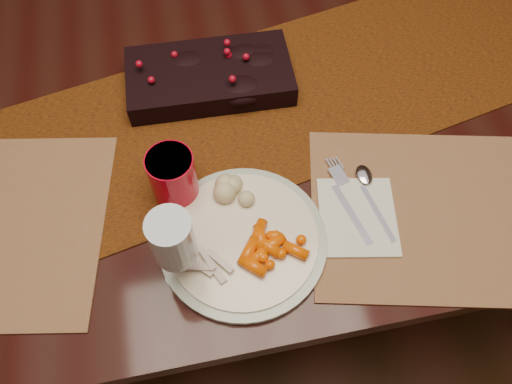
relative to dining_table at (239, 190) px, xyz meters
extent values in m
plane|color=black|center=(0.00, 0.00, -0.38)|extent=(5.00, 5.00, 0.00)
cube|color=black|center=(0.00, 0.00, 0.00)|extent=(1.80, 1.00, 0.75)
cube|color=black|center=(0.05, -0.04, 0.38)|extent=(1.91, 0.77, 0.00)
cube|color=brown|center=(0.31, -0.33, 0.38)|extent=(0.52, 0.43, 0.00)
cylinder|color=beige|center=(-0.04, -0.32, 0.39)|extent=(0.34, 0.34, 0.02)
cube|color=beige|center=(0.16, -0.31, 0.38)|extent=(0.16, 0.17, 0.01)
cylinder|color=#AF0015|center=(-0.14, -0.21, 0.43)|extent=(0.09, 0.09, 0.11)
camera|label=1|loc=(-0.09, -0.66, 1.14)|focal=35.00mm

